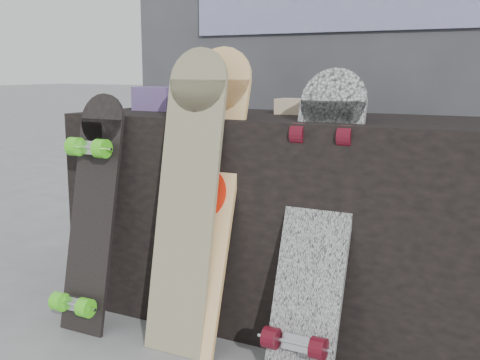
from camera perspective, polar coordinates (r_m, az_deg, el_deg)
The scene contains 9 objects.
vendor_table at distance 2.36m, azimuth 3.59°, elevation -3.59°, with size 1.60×0.60×0.80m, color black.
booth at distance 3.09m, azimuth 10.40°, elevation 12.67°, with size 2.40×0.22×2.20m.
merch_box_purple at distance 2.61m, azimuth -7.90°, elevation 7.65°, with size 0.18×0.12×0.10m, color #56366F.
merch_box_small at distance 2.20m, azimuth 9.19°, elevation 7.37°, with size 0.14×0.14×0.12m, color #56366F.
merch_box_flat at distance 2.37m, azimuth 6.18°, elevation 6.93°, with size 0.22×0.10×0.06m, color #D1B78C.
longboard_geisha at distance 2.13m, azimuth -3.35°, elevation -0.83°, with size 0.24×0.34×1.06m.
longboard_celtic at distance 2.10m, azimuth -4.96°, elevation -0.97°, with size 0.23×0.23×1.05m.
longboard_cascadia at distance 1.96m, azimuth 7.28°, elevation -3.48°, with size 0.23×0.38×0.98m.
skateboard_dark at distance 2.32m, azimuth -14.00°, elevation -2.84°, with size 0.20×0.27×0.89m.
Camera 1 is at (0.94, -1.59, 0.97)m, focal length 45.00 mm.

